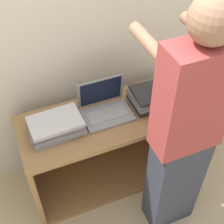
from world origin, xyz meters
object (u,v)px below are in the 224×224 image
object	(u,v)px
laptop_stack_right	(155,96)
person	(184,136)
laptop_stack_left	(56,126)
laptop_open	(105,107)

from	to	relation	value
laptop_stack_right	person	xyz separation A→B (m)	(-0.09, -0.51, 0.12)
laptop_stack_right	laptop_stack_left	bearing A→B (deg)	-179.87
person	laptop_open	bearing A→B (deg)	117.98
laptop_open	laptop_stack_right	size ratio (longest dim) A/B	0.95
laptop_stack_left	laptop_open	bearing A→B (deg)	6.67
laptop_open	laptop_stack_left	bearing A→B (deg)	-173.33
laptop_open	laptop_stack_left	xyz separation A→B (m)	(-0.38, -0.04, 0.00)
laptop_open	person	world-z (taller)	person
laptop_open	person	bearing A→B (deg)	-62.02
person	laptop_stack_left	bearing A→B (deg)	143.06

